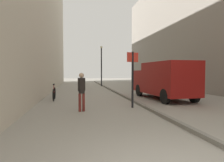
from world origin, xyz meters
TOP-DOWN VIEW (x-y plane):
  - ground_plane at (0.00, 12.00)m, footprint 80.00×80.00m
  - building_facade_across at (9.88, 12.00)m, footprint 3.35×40.00m
  - kerb_strip at (1.58, 12.00)m, footprint 0.16×40.00m
  - pedestrian_main_foreground at (-1.35, 5.99)m, footprint 0.32×0.23m
  - delivery_van at (3.74, 9.03)m, footprint 2.30×5.31m
  - street_sign_post at (1.01, 6.47)m, footprint 0.58×0.20m
  - lamp_post at (1.43, 21.31)m, footprint 0.28×0.28m
  - bicycle_leaning at (-2.86, 9.73)m, footprint 0.12×1.77m

SIDE VIEW (x-z plane):
  - ground_plane at x=0.00m, z-range 0.00..0.00m
  - kerb_strip at x=1.58m, z-range 0.00..0.12m
  - bicycle_leaning at x=-2.86m, z-range -0.11..0.87m
  - pedestrian_main_foreground at x=-1.35m, z-range 0.13..1.76m
  - delivery_van at x=3.74m, z-range 0.09..2.34m
  - street_sign_post at x=1.01m, z-range 0.25..2.85m
  - lamp_post at x=1.43m, z-range 0.34..5.10m
  - building_facade_across at x=9.88m, z-range 0.00..12.93m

